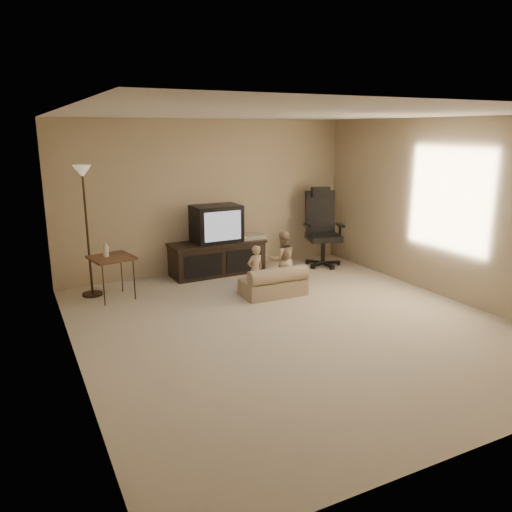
{
  "coord_description": "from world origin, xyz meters",
  "views": [
    {
      "loc": [
        -2.96,
        -4.94,
        2.33
      ],
      "look_at": [
        -0.19,
        0.6,
        0.76
      ],
      "focal_mm": 35.0,
      "sensor_mm": 36.0,
      "label": 1
    }
  ],
  "objects_px": {
    "toddler_right": "(282,260)",
    "child_sofa": "(275,284)",
    "toddler_left": "(255,270)",
    "office_chair": "(322,238)",
    "floor_lamp": "(85,202)",
    "side_table": "(111,258)",
    "tv_stand": "(217,246)"
  },
  "relations": [
    {
      "from": "toddler_right",
      "to": "child_sofa",
      "type": "bearing_deg",
      "value": 56.3
    },
    {
      "from": "toddler_left",
      "to": "toddler_right",
      "type": "relative_size",
      "value": 0.84
    },
    {
      "from": "toddler_left",
      "to": "office_chair",
      "type": "bearing_deg",
      "value": -161.6
    },
    {
      "from": "office_chair",
      "to": "floor_lamp",
      "type": "bearing_deg",
      "value": -163.94
    },
    {
      "from": "floor_lamp",
      "to": "toddler_left",
      "type": "distance_m",
      "value": 2.56
    },
    {
      "from": "office_chair",
      "to": "side_table",
      "type": "height_order",
      "value": "office_chair"
    },
    {
      "from": "office_chair",
      "to": "toddler_right",
      "type": "bearing_deg",
      "value": -129.47
    },
    {
      "from": "tv_stand",
      "to": "toddler_left",
      "type": "relative_size",
      "value": 2.23
    },
    {
      "from": "office_chair",
      "to": "side_table",
      "type": "distance_m",
      "value": 3.67
    },
    {
      "from": "side_table",
      "to": "toddler_right",
      "type": "relative_size",
      "value": 0.95
    },
    {
      "from": "tv_stand",
      "to": "floor_lamp",
      "type": "height_order",
      "value": "floor_lamp"
    },
    {
      "from": "tv_stand",
      "to": "child_sofa",
      "type": "relative_size",
      "value": 1.76
    },
    {
      "from": "tv_stand",
      "to": "toddler_right",
      "type": "bearing_deg",
      "value": -64.89
    },
    {
      "from": "child_sofa",
      "to": "tv_stand",
      "type": "bearing_deg",
      "value": 103.1
    },
    {
      "from": "child_sofa",
      "to": "side_table",
      "type": "bearing_deg",
      "value": 157.86
    },
    {
      "from": "toddler_left",
      "to": "tv_stand",
      "type": "bearing_deg",
      "value": -95.55
    },
    {
      "from": "side_table",
      "to": "child_sofa",
      "type": "height_order",
      "value": "side_table"
    },
    {
      "from": "floor_lamp",
      "to": "child_sofa",
      "type": "bearing_deg",
      "value": -26.96
    },
    {
      "from": "office_chair",
      "to": "toddler_left",
      "type": "xyz_separation_m",
      "value": [
        -1.77,
        -0.93,
        -0.13
      ]
    },
    {
      "from": "office_chair",
      "to": "child_sofa",
      "type": "distance_m",
      "value": 1.94
    },
    {
      "from": "toddler_left",
      "to": "toddler_right",
      "type": "bearing_deg",
      "value": -178.9
    },
    {
      "from": "tv_stand",
      "to": "side_table",
      "type": "xyz_separation_m",
      "value": [
        -1.81,
        -0.52,
        0.12
      ]
    },
    {
      "from": "office_chair",
      "to": "toddler_right",
      "type": "relative_size",
      "value": 1.56
    },
    {
      "from": "tv_stand",
      "to": "toddler_left",
      "type": "bearing_deg",
      "value": -87.97
    },
    {
      "from": "child_sofa",
      "to": "floor_lamp",
      "type": "bearing_deg",
      "value": 154.41
    },
    {
      "from": "floor_lamp",
      "to": "toddler_left",
      "type": "bearing_deg",
      "value": -25.23
    },
    {
      "from": "side_table",
      "to": "child_sofa",
      "type": "xyz_separation_m",
      "value": [
        2.1,
        -0.92,
        -0.41
      ]
    },
    {
      "from": "office_chair",
      "to": "toddler_left",
      "type": "height_order",
      "value": "office_chair"
    },
    {
      "from": "side_table",
      "to": "office_chair",
      "type": "bearing_deg",
      "value": 3.21
    },
    {
      "from": "side_table",
      "to": "toddler_right",
      "type": "bearing_deg",
      "value": -14.87
    },
    {
      "from": "tv_stand",
      "to": "toddler_right",
      "type": "distance_m",
      "value": 1.29
    },
    {
      "from": "side_table",
      "to": "floor_lamp",
      "type": "xyz_separation_m",
      "value": [
        -0.25,
        0.28,
        0.77
      ]
    }
  ]
}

